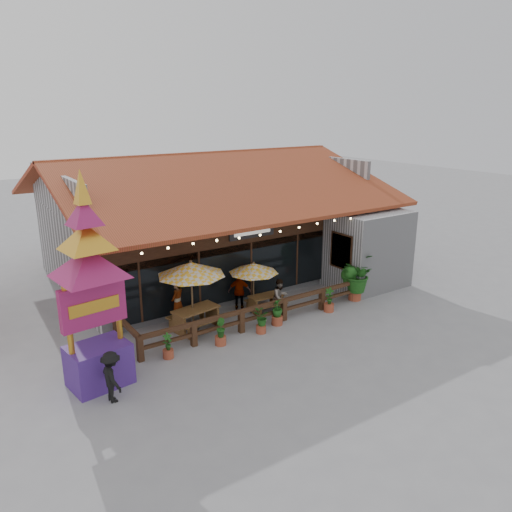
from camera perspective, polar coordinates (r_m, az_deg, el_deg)
ground at (r=20.80m, az=3.44°, el=-6.55°), size 100.00×100.00×0.00m
restaurant_building at (r=25.52m, az=-5.03°, el=3.04°), size 15.50×14.73×6.09m
patio_railing at (r=19.17m, az=-1.44°, el=-6.62°), size 10.00×2.60×0.92m
umbrella_left at (r=18.71m, az=-7.43°, el=-1.49°), size 2.69×2.69×2.76m
umbrella_right at (r=20.26m, az=-0.28°, el=-1.40°), size 2.15×2.15×2.19m
picnic_table_left at (r=19.28m, az=-6.88°, el=-6.73°), size 1.99×1.78×0.85m
picnic_table_right at (r=20.88m, az=1.14°, el=-5.06°), size 1.49×1.31×0.69m
thai_sign_tower at (r=15.09m, az=-18.51°, el=-1.36°), size 2.94×2.94×7.09m
tropical_plant at (r=22.21m, az=11.37°, el=-2.07°), size 1.95×1.98×2.07m
diner_a at (r=19.48m, az=-8.95°, el=-5.39°), size 0.82×0.77×1.88m
diner_b at (r=20.46m, az=2.78°, el=-4.67°), size 0.78×0.63×1.50m
diner_c at (r=20.91m, az=-1.89°, el=-4.04°), size 1.00×0.86×1.61m
pedestrian at (r=15.26m, az=-16.16°, el=-13.13°), size 0.63×1.03×1.55m
planter_a at (r=17.41m, az=-10.03°, el=-10.26°), size 0.37×0.37×0.91m
planter_b at (r=18.04m, az=-4.09°, el=-8.78°), size 0.41×0.42×1.00m
planter_c at (r=18.85m, az=0.58°, el=-7.33°), size 0.75×0.73×0.93m
planter_d at (r=19.56m, az=2.43°, el=-6.46°), size 0.57×0.57×1.07m
planter_e at (r=21.02m, az=8.35°, el=-5.17°), size 0.42×0.44×1.04m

